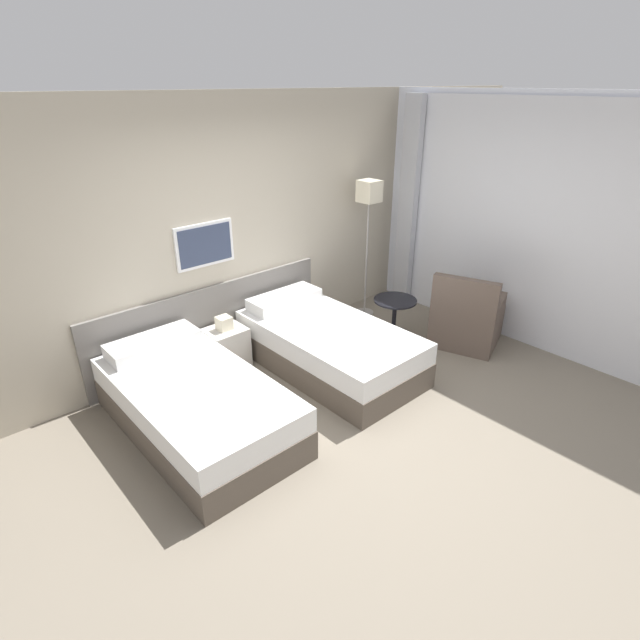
# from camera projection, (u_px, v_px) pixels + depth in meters

# --- Properties ---
(ground_plane) EXTENTS (16.00, 16.00, 0.00)m
(ground_plane) POSITION_uv_depth(u_px,v_px,m) (359.00, 424.00, 4.46)
(ground_plane) COLOR slate
(wall_headboard) EXTENTS (10.00, 0.10, 2.70)m
(wall_headboard) POSITION_uv_depth(u_px,v_px,m) (228.00, 237.00, 5.18)
(wall_headboard) COLOR #B7AD99
(wall_headboard) RESTS_ON ground_plane
(wall_window) EXTENTS (0.21, 4.42, 2.70)m
(wall_window) POSITION_uv_depth(u_px,v_px,m) (544.00, 229.00, 5.31)
(wall_window) COLOR white
(wall_window) RESTS_ON ground_plane
(bed_near_door) EXTENTS (1.04, 1.96, 0.62)m
(bed_near_door) POSITION_uv_depth(u_px,v_px,m) (196.00, 404.00, 4.30)
(bed_near_door) COLOR brown
(bed_near_door) RESTS_ON ground_plane
(bed_near_window) EXTENTS (1.04, 1.96, 0.62)m
(bed_near_window) POSITION_uv_depth(u_px,v_px,m) (328.00, 346.00, 5.24)
(bed_near_window) COLOR brown
(bed_near_window) RESTS_ON ground_plane
(nightstand) EXTENTS (0.40, 0.35, 0.57)m
(nightstand) POSITION_uv_depth(u_px,v_px,m) (226.00, 346.00, 5.28)
(nightstand) COLOR beige
(nightstand) RESTS_ON ground_plane
(floor_lamp) EXTENTS (0.24, 0.24, 1.72)m
(floor_lamp) POSITION_uv_depth(u_px,v_px,m) (369.00, 204.00, 5.96)
(floor_lamp) COLOR #9E9993
(floor_lamp) RESTS_ON ground_plane
(side_table) EXTENTS (0.49, 0.49, 0.53)m
(side_table) POSITION_uv_depth(u_px,v_px,m) (394.00, 312.00, 5.73)
(side_table) COLOR black
(side_table) RESTS_ON ground_plane
(armchair) EXTENTS (0.90, 0.90, 0.89)m
(armchair) POSITION_uv_depth(u_px,v_px,m) (466.00, 321.00, 5.72)
(armchair) COLOR brown
(armchair) RESTS_ON ground_plane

